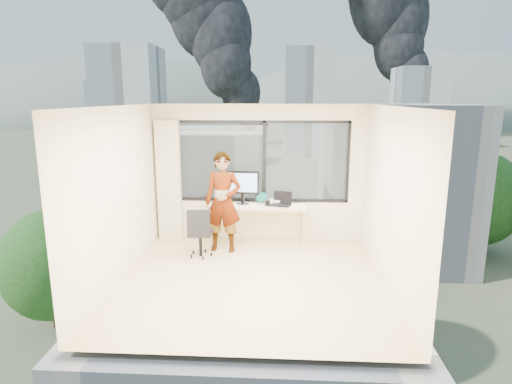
# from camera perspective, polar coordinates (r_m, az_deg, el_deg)

# --- Properties ---
(floor) EXTENTS (4.00, 4.00, 0.01)m
(floor) POSITION_cam_1_polar(r_m,az_deg,el_deg) (6.68, -0.50, -11.56)
(floor) COLOR beige
(floor) RESTS_ON ground
(ceiling) EXTENTS (4.00, 4.00, 0.01)m
(ceiling) POSITION_cam_1_polar(r_m,az_deg,el_deg) (6.10, -0.55, 11.33)
(ceiling) COLOR white
(ceiling) RESTS_ON ground
(wall_front) EXTENTS (4.00, 0.01, 2.60)m
(wall_front) POSITION_cam_1_polar(r_m,az_deg,el_deg) (4.35, -2.28, -6.65)
(wall_front) COLOR #FAE5C1
(wall_front) RESTS_ON ground
(wall_left) EXTENTS (0.01, 4.00, 2.60)m
(wall_left) POSITION_cam_1_polar(r_m,az_deg,el_deg) (6.70, -17.85, -0.39)
(wall_left) COLOR #FAE5C1
(wall_left) RESTS_ON ground
(wall_right) EXTENTS (0.01, 4.00, 2.60)m
(wall_right) POSITION_cam_1_polar(r_m,az_deg,el_deg) (6.45, 17.49, -0.84)
(wall_right) COLOR #FAE5C1
(wall_right) RESTS_ON ground
(window_wall) EXTENTS (3.30, 0.16, 1.55)m
(window_wall) POSITION_cam_1_polar(r_m,az_deg,el_deg) (8.18, 0.75, 4.08)
(window_wall) COLOR black
(window_wall) RESTS_ON ground
(curtain) EXTENTS (0.45, 0.14, 2.30)m
(curtain) POSITION_cam_1_polar(r_m,az_deg,el_deg) (8.40, -11.45, 1.45)
(curtain) COLOR beige
(curtain) RESTS_ON floor
(desk) EXTENTS (1.80, 0.60, 0.75)m
(desk) POSITION_cam_1_polar(r_m,az_deg,el_deg) (8.11, 0.27, -4.34)
(desk) COLOR tan
(desk) RESTS_ON floor
(chair) EXTENTS (0.48, 0.48, 0.90)m
(chair) POSITION_cam_1_polar(r_m,az_deg,el_deg) (7.53, -7.41, -5.19)
(chair) COLOR black
(chair) RESTS_ON floor
(person) EXTENTS (0.69, 0.49, 1.79)m
(person) POSITION_cam_1_polar(r_m,az_deg,el_deg) (7.66, -4.40, -1.35)
(person) COLOR #2D2D33
(person) RESTS_ON floor
(monitor) EXTENTS (0.64, 0.19, 0.63)m
(monitor) POSITION_cam_1_polar(r_m,az_deg,el_deg) (8.10, -1.79, 0.66)
(monitor) COLOR black
(monitor) RESTS_ON desk
(game_console) EXTENTS (0.29, 0.24, 0.07)m
(game_console) POSITION_cam_1_polar(r_m,az_deg,el_deg) (8.22, 2.40, -1.16)
(game_console) COLOR white
(game_console) RESTS_ON desk
(laptop) EXTENTS (0.45, 0.46, 0.23)m
(laptop) POSITION_cam_1_polar(r_m,az_deg,el_deg) (7.98, 3.30, -1.00)
(laptop) COLOR black
(laptop) RESTS_ON desk
(cellphone) EXTENTS (0.10, 0.05, 0.01)m
(cellphone) POSITION_cam_1_polar(r_m,az_deg,el_deg) (7.97, -4.67, -1.85)
(cellphone) COLOR black
(cellphone) RESTS_ON desk
(pen_cup) EXTENTS (0.11, 0.11, 0.11)m
(pen_cup) POSITION_cam_1_polar(r_m,az_deg,el_deg) (7.98, 1.55, -1.42)
(pen_cup) COLOR black
(pen_cup) RESTS_ON desk
(handbag) EXTENTS (0.29, 0.19, 0.20)m
(handbag) POSITION_cam_1_polar(r_m,az_deg,el_deg) (8.18, 0.81, -0.73)
(handbag) COLOR #0B4343
(handbag) RESTS_ON desk
(exterior_ground) EXTENTS (400.00, 400.00, 0.04)m
(exterior_ground) POSITION_cam_1_polar(r_m,az_deg,el_deg) (127.19, 3.09, 4.95)
(exterior_ground) COLOR #515B3D
(exterior_ground) RESTS_ON ground
(near_bldg_a) EXTENTS (16.00, 12.00, 14.00)m
(near_bldg_a) POSITION_cam_1_polar(r_m,az_deg,el_deg) (38.54, -10.96, -2.32)
(near_bldg_a) COLOR #F2E8CB
(near_bldg_a) RESTS_ON exterior_ground
(near_bldg_b) EXTENTS (14.00, 13.00, 16.00)m
(near_bldg_b) POSITION_cam_1_polar(r_m,az_deg,el_deg) (46.41, 17.69, 1.09)
(near_bldg_b) COLOR silver
(near_bldg_b) RESTS_ON exterior_ground
(far_tower_a) EXTENTS (14.00, 14.00, 28.00)m
(far_tower_a) POSITION_cam_1_polar(r_m,az_deg,el_deg) (107.14, -16.29, 10.58)
(far_tower_a) COLOR silver
(far_tower_a) RESTS_ON exterior_ground
(far_tower_b) EXTENTS (13.00, 13.00, 30.00)m
(far_tower_b) POSITION_cam_1_polar(r_m,az_deg,el_deg) (126.33, 6.88, 11.66)
(far_tower_b) COLOR silver
(far_tower_b) RESTS_ON exterior_ground
(far_tower_c) EXTENTS (15.00, 15.00, 26.00)m
(far_tower_c) POSITION_cam_1_polar(r_m,az_deg,el_deg) (152.79, 20.61, 10.35)
(far_tower_c) COLOR silver
(far_tower_c) RESTS_ON exterior_ground
(far_tower_d) EXTENTS (16.00, 14.00, 22.00)m
(far_tower_d) POSITION_cam_1_polar(r_m,az_deg,el_deg) (167.47, -18.14, 9.96)
(far_tower_d) COLOR silver
(far_tower_d) RESTS_ON exterior_ground
(hill_a) EXTENTS (288.00, 216.00, 90.00)m
(hill_a) POSITION_cam_1_polar(r_m,az_deg,el_deg) (348.01, -17.18, 9.23)
(hill_a) COLOR slate
(hill_a) RESTS_ON exterior_ground
(hill_b) EXTENTS (300.00, 220.00, 96.00)m
(hill_b) POSITION_cam_1_polar(r_m,az_deg,el_deg) (341.37, 20.51, 8.94)
(hill_b) COLOR slate
(hill_b) RESTS_ON exterior_ground
(tree_a) EXTENTS (7.00, 7.00, 8.00)m
(tree_a) POSITION_cam_1_polar(r_m,az_deg,el_deg) (34.93, -25.43, -10.12)
(tree_a) COLOR #1C4717
(tree_a) RESTS_ON exterior_ground
(tree_b) EXTENTS (7.60, 7.60, 9.00)m
(tree_b) POSITION_cam_1_polar(r_m,az_deg,el_deg) (27.25, 10.85, -14.37)
(tree_b) COLOR #1C4717
(tree_b) RESTS_ON exterior_ground
(tree_c) EXTENTS (8.40, 8.40, 10.00)m
(tree_c) POSITION_cam_1_polar(r_m,az_deg,el_deg) (52.23, 27.62, -1.90)
(tree_c) COLOR #1C4717
(tree_c) RESTS_ON exterior_ground
(smoke_plume_b) EXTENTS (30.00, 18.00, 70.00)m
(smoke_plume_b) POSITION_cam_1_polar(r_m,az_deg,el_deg) (185.95, 21.59, 19.20)
(smoke_plume_b) COLOR black
(smoke_plume_b) RESTS_ON exterior_ground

